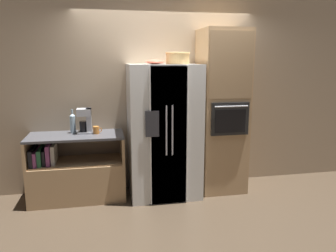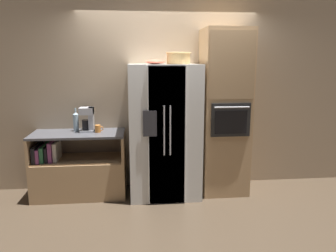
# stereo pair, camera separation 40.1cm
# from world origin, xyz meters

# --- Properties ---
(ground_plane) EXTENTS (20.00, 20.00, 0.00)m
(ground_plane) POSITION_xyz_m (0.00, 0.00, 0.00)
(ground_plane) COLOR #4C3D2D
(wall_back) EXTENTS (12.00, 0.06, 2.80)m
(wall_back) POSITION_xyz_m (0.00, 0.43, 1.40)
(wall_back) COLOR tan
(wall_back) RESTS_ON ground_plane
(counter_left) EXTENTS (1.23, 0.58, 0.88)m
(counter_left) POSITION_xyz_m (-1.26, 0.11, 0.33)
(counter_left) COLOR tan
(counter_left) RESTS_ON ground_plane
(refrigerator) EXTENTS (0.94, 0.75, 1.79)m
(refrigerator) POSITION_xyz_m (-0.08, 0.04, 0.90)
(refrigerator) COLOR white
(refrigerator) RESTS_ON ground_plane
(wall_oven) EXTENTS (0.63, 0.67, 2.26)m
(wall_oven) POSITION_xyz_m (0.76, 0.09, 1.13)
(wall_oven) COLOR tan
(wall_oven) RESTS_ON ground_plane
(wicker_basket) EXTENTS (0.32, 0.32, 0.15)m
(wicker_basket) POSITION_xyz_m (0.10, 0.02, 1.87)
(wicker_basket) COLOR tan
(wicker_basket) RESTS_ON refrigerator
(fruit_bowl) EXTENTS (0.25, 0.25, 0.06)m
(fruit_bowl) POSITION_xyz_m (-0.20, -0.03, 1.82)
(fruit_bowl) COLOR #DB664C
(fruit_bowl) RESTS_ON refrigerator
(bottle_tall) EXTENTS (0.07, 0.07, 0.32)m
(bottle_tall) POSITION_xyz_m (-1.28, 0.23, 1.02)
(bottle_tall) COLOR silver
(bottle_tall) RESTS_ON counter_left
(mug) EXTENTS (0.11, 0.08, 0.10)m
(mug) POSITION_xyz_m (-0.97, 0.12, 0.93)
(mug) COLOR orange
(mug) RESTS_ON counter_left
(coffee_maker) EXTENTS (0.18, 0.18, 0.33)m
(coffee_maker) POSITION_xyz_m (-1.11, 0.18, 1.06)
(coffee_maker) COLOR #B2B2B7
(coffee_maker) RESTS_ON counter_left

